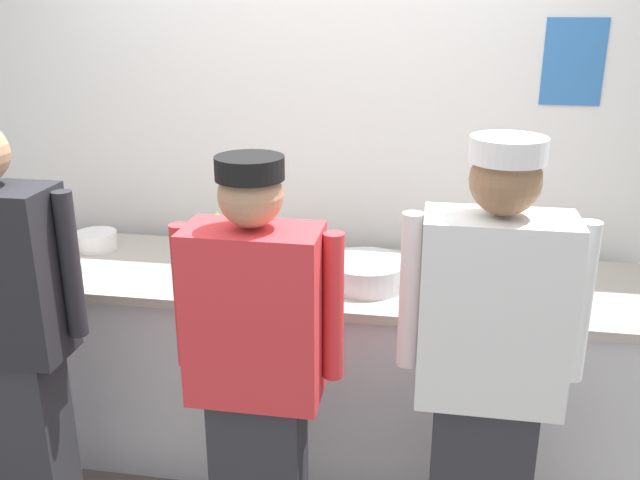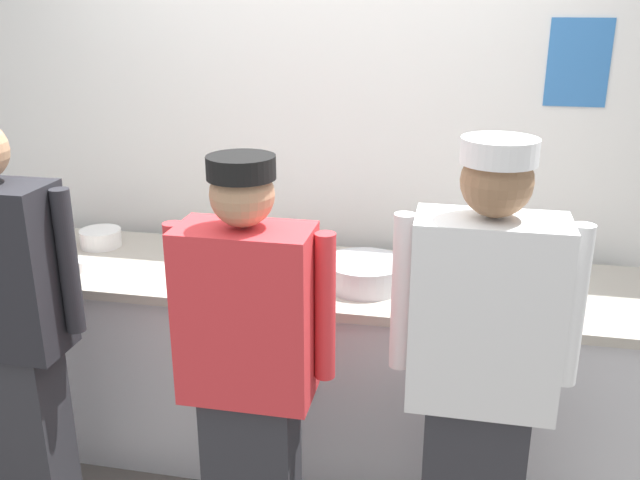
{
  "view_description": "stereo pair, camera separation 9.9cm",
  "coord_description": "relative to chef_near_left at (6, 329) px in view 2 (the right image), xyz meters",
  "views": [
    {
      "loc": [
        0.58,
        -2.41,
        2.07
      ],
      "look_at": [
        0.1,
        0.43,
        1.05
      ],
      "focal_mm": 39.16,
      "sensor_mm": 36.0,
      "label": 1
    },
    {
      "loc": [
        0.68,
        -2.39,
        2.07
      ],
      "look_at": [
        0.1,
        0.43,
        1.05
      ],
      "focal_mm": 39.16,
      "sensor_mm": 36.0,
      "label": 2
    }
  ],
  "objects": [
    {
      "name": "wall_back",
      "position": [
        0.95,
        1.23,
        0.61
      ],
      "size": [
        4.82,
        0.11,
        2.99
      ],
      "color": "white",
      "rests_on": "ground"
    },
    {
      "name": "prep_counter",
      "position": [
        0.95,
        0.72,
        -0.43
      ],
      "size": [
        3.07,
        0.75,
        0.9
      ],
      "color": "silver",
      "rests_on": "ground"
    },
    {
      "name": "chef_near_left",
      "position": [
        0.0,
        0.0,
        0.0
      ],
      "size": [
        0.61,
        0.24,
        1.67
      ],
      "color": "#2D2D33",
      "rests_on": "ground"
    },
    {
      "name": "chef_center",
      "position": [
        0.97,
        -0.06,
        -0.03
      ],
      "size": [
        0.59,
        0.24,
        1.6
      ],
      "color": "#2D2D33",
      "rests_on": "ground"
    },
    {
      "name": "chef_far_right",
      "position": [
        1.74,
        -0.0,
        0.01
      ],
      "size": [
        0.61,
        0.24,
        1.68
      ],
      "color": "#2D2D33",
      "rests_on": "ground"
    },
    {
      "name": "plate_stack_front",
      "position": [
        -0.07,
        0.87,
        0.06
      ],
      "size": [
        0.2,
        0.2,
        0.08
      ],
      "color": "white",
      "rests_on": "prep_counter"
    },
    {
      "name": "mixing_bowl_steel",
      "position": [
        1.27,
        0.64,
        0.07
      ],
      "size": [
        0.35,
        0.35,
        0.11
      ],
      "primitive_type": "cylinder",
      "color": "#B7BABF",
      "rests_on": "prep_counter"
    },
    {
      "name": "sheet_tray",
      "position": [
        0.82,
        0.73,
        0.03
      ],
      "size": [
        0.54,
        0.38,
        0.02
      ],
      "primitive_type": "cube",
      "rotation": [
        0.0,
        0.0,
        0.12
      ],
      "color": "#B7BABF",
      "rests_on": "prep_counter"
    },
    {
      "name": "squeeze_bottle_primary",
      "position": [
        0.53,
        0.92,
        0.12
      ],
      "size": [
        0.06,
        0.06,
        0.2
      ],
      "color": "#E5E066",
      "rests_on": "prep_counter"
    },
    {
      "name": "squeeze_bottle_secondary",
      "position": [
        -0.29,
        0.75,
        0.11
      ],
      "size": [
        0.06,
        0.06,
        0.19
      ],
      "color": "red",
      "rests_on": "prep_counter"
    },
    {
      "name": "ramekin_yellow_sauce",
      "position": [
        -0.01,
        0.54,
        0.05
      ],
      "size": [
        0.09,
        0.09,
        0.05
      ],
      "color": "white",
      "rests_on": "prep_counter"
    },
    {
      "name": "ramekin_green_sauce",
      "position": [
        2.01,
        0.54,
        0.04
      ],
      "size": [
        0.1,
        0.1,
        0.04
      ],
      "color": "white",
      "rests_on": "prep_counter"
    },
    {
      "name": "ramekin_orange_sauce",
      "position": [
        1.82,
        0.86,
        0.04
      ],
      "size": [
        0.09,
        0.09,
        0.04
      ],
      "color": "white",
      "rests_on": "prep_counter"
    },
    {
      "name": "deli_cup",
      "position": [
        2.03,
        0.91,
        0.07
      ],
      "size": [
        0.09,
        0.09,
        0.09
      ],
      "primitive_type": "cylinder",
      "color": "white",
      "rests_on": "prep_counter"
    },
    {
      "name": "chefs_knife",
      "position": [
        1.55,
        0.57,
        0.02
      ],
      "size": [
        0.27,
        0.03,
        0.02
      ],
      "color": "#B7BABF",
      "rests_on": "prep_counter"
    }
  ]
}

